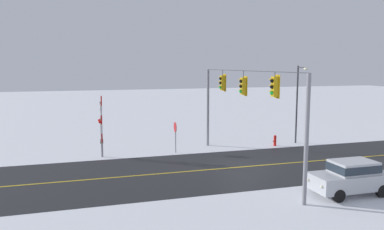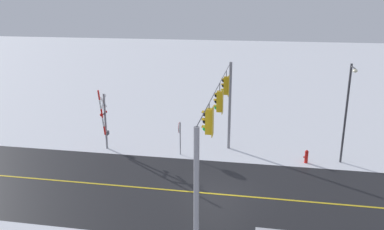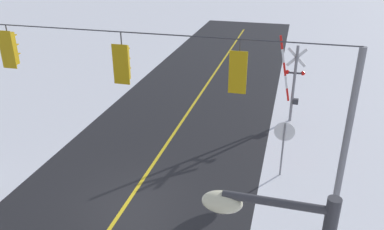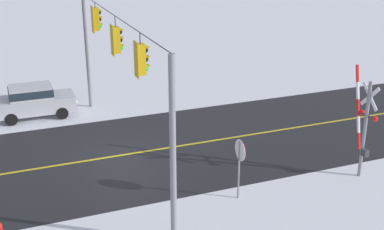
{
  "view_description": "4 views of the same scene",
  "coord_description": "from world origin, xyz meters",
  "px_view_note": "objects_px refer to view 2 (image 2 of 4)",
  "views": [
    {
      "loc": [
        22.13,
        -10.06,
        6.57
      ],
      "look_at": [
        -1.93,
        -2.87,
        3.26
      ],
      "focal_mm": 35.76,
      "sensor_mm": 36.0,
      "label": 1
    },
    {
      "loc": [
        19.36,
        2.06,
        10.38
      ],
      "look_at": [
        -3.93,
        -2.11,
        3.27
      ],
      "focal_mm": 36.81,
      "sensor_mm": 36.0,
      "label": 2
    },
    {
      "loc": [
        -5.26,
        10.81,
        8.8
      ],
      "look_at": [
        -1.66,
        -2.75,
        2.43
      ],
      "focal_mm": 36.77,
      "sensor_mm": 36.0,
      "label": 3
    },
    {
      "loc": [
        -20.16,
        4.55,
        9.57
      ],
      "look_at": [
        -2.14,
        -2.53,
        2.32
      ],
      "focal_mm": 47.42,
      "sensor_mm": 36.0,
      "label": 4
    }
  ],
  "objects_px": {
    "railroad_crossing": "(105,118)",
    "stop_sign": "(180,131)",
    "fire_hydrant": "(306,156)",
    "streetlamp_near": "(348,105)"
  },
  "relations": [
    {
      "from": "railroad_crossing",
      "to": "stop_sign",
      "type": "bearing_deg",
      "value": 88.7
    },
    {
      "from": "stop_sign",
      "to": "fire_hydrant",
      "type": "relative_size",
      "value": 2.67
    },
    {
      "from": "streetlamp_near",
      "to": "fire_hydrant",
      "type": "bearing_deg",
      "value": -82.36
    },
    {
      "from": "stop_sign",
      "to": "streetlamp_near",
      "type": "relative_size",
      "value": 0.36
    },
    {
      "from": "stop_sign",
      "to": "streetlamp_near",
      "type": "xyz_separation_m",
      "value": [
        -0.34,
        10.63,
        2.2
      ]
    },
    {
      "from": "streetlamp_near",
      "to": "fire_hydrant",
      "type": "xyz_separation_m",
      "value": [
        0.3,
        -2.23,
        -3.45
      ]
    },
    {
      "from": "stop_sign",
      "to": "railroad_crossing",
      "type": "xyz_separation_m",
      "value": [
        -0.12,
        -5.39,
        0.55
      ]
    },
    {
      "from": "stop_sign",
      "to": "fire_hydrant",
      "type": "distance_m",
      "value": 8.49
    },
    {
      "from": "railroad_crossing",
      "to": "streetlamp_near",
      "type": "relative_size",
      "value": 0.69
    },
    {
      "from": "stop_sign",
      "to": "railroad_crossing",
      "type": "height_order",
      "value": "railroad_crossing"
    }
  ]
}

